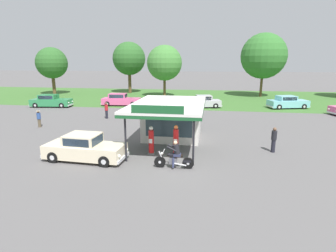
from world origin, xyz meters
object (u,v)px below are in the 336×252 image
Objects in this scene: featured_classic_sedan at (85,148)px; parked_car_back_row_far_left at (288,102)px; motorcycle_with_rider at (175,157)px; bystander_strolling_foreground at (106,110)px; parked_car_second_row_spare at (202,102)px; parked_car_back_row_centre at (51,101)px; bystander_leaning_by_kiosk at (274,139)px; bystander_chatting_near_pumps at (39,119)px; parked_car_back_row_centre_right at (121,100)px; gas_pump_nearside at (151,141)px; gas_pump_offside at (176,142)px.

parked_car_back_row_far_left is (16.97, 21.29, 0.02)m from featured_classic_sedan.
bystander_strolling_foreground is (-8.77, 12.10, 0.24)m from motorcycle_with_rider.
motorcycle_with_rider is at bearing -92.19° from parked_car_second_row_spare.
motorcycle_with_rider is 25.96m from parked_car_back_row_centre.
bystander_strolling_foreground reaches higher than featured_classic_sedan.
parked_car_back_row_far_left reaches higher than parked_car_second_row_spare.
motorcycle_with_rider is 0.43× the size of parked_car_second_row_spare.
bystander_leaning_by_kiosk is at bearing 31.68° from motorcycle_with_rider.
bystander_chatting_near_pumps is at bearing -150.18° from parked_car_back_row_far_left.
bystander_leaning_by_kiosk reaches higher than bystander_chatting_near_pumps.
motorcycle_with_rider is 20.65m from parked_car_second_row_spare.
parked_car_back_row_far_left is at bearing 7.12° from parked_car_back_row_centre.
featured_classic_sedan is 27.22m from parked_car_back_row_far_left.
parked_car_second_row_spare is 17.72m from bystander_leaning_by_kiosk.
parked_car_second_row_spare is (10.90, 0.14, -0.04)m from parked_car_back_row_centre_right.
gas_pump_nearside is 23.72m from parked_car_back_row_far_left.
parked_car_back_row_centre_right reaches higher than bystander_chatting_near_pumps.
featured_classic_sedan is at bearing -77.00° from parked_car_back_row_centre_right.
bystander_chatting_near_pumps is (-24.80, -14.22, 0.06)m from parked_car_back_row_far_left.
bystander_strolling_foreground is (1.34, -8.39, 0.16)m from parked_car_back_row_centre_right.
parked_car_second_row_spare is 0.96× the size of parked_car_back_row_centre.
gas_pump_offside is at bearing -120.73° from parked_car_back_row_far_left.
parked_car_back_row_centre_right is 23.27m from bystander_leaning_by_kiosk.
motorcycle_with_rider is 7.03m from bystander_leaning_by_kiosk.
parked_car_back_row_far_left reaches higher than motorcycle_with_rider.
parked_car_back_row_centre_right reaches higher than parked_car_back_row_far_left.
gas_pump_nearside is 0.35× the size of parked_car_back_row_far_left.
gas_pump_offside is at bearing -40.59° from parked_car_back_row_centre.
gas_pump_offside reaches higher than bystander_leaning_by_kiosk.
gas_pump_offside reaches higher than featured_classic_sedan.
bystander_chatting_near_pumps is at bearing -62.54° from parked_car_back_row_centre.
motorcycle_with_rider is at bearing -49.52° from gas_pump_nearside.
parked_car_second_row_spare is (0.79, 20.64, 0.05)m from motorcycle_with_rider.
gas_pump_nearside is 0.36× the size of parked_car_second_row_spare.
motorcycle_with_rider is at bearing -148.32° from bystander_leaning_by_kiosk.
gas_pump_offside is 0.36× the size of parked_car_back_row_centre.
parked_car_back_row_far_left is 0.98× the size of parked_car_back_row_centre.
parked_car_second_row_spare reaches higher than bystander_chatting_near_pumps.
featured_classic_sedan is (-5.28, -1.63, -0.18)m from gas_pump_offside.
gas_pump_nearside reaches higher than motorcycle_with_rider.
parked_car_back_row_far_left is (11.48, 21.75, 0.08)m from motorcycle_with_rider.
parked_car_back_row_centre is at bearing 136.88° from gas_pump_nearside.
bystander_chatting_near_pumps is 0.89× the size of bystander_strolling_foreground.
gas_pump_nearside is at bearing -180.00° from gas_pump_offside.
parked_car_back_row_centre reaches higher than motorcycle_with_rider.
parked_car_back_row_far_left is at bearing 3.32° from parked_car_back_row_centre_right.
bystander_strolling_foreground reaches higher than bystander_leaning_by_kiosk.
parked_car_back_row_centre is 11.57m from bystander_strolling_foreground.
gas_pump_offside is at bearing 17.12° from featured_classic_sedan.
gas_pump_offside is 2.11m from motorcycle_with_rider.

